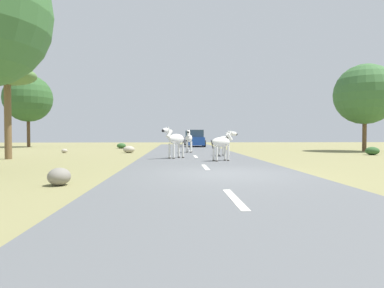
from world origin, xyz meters
name	(u,v)px	position (x,y,z in m)	size (l,w,h in m)	color
ground_plane	(226,175)	(0.00, 0.00, 0.00)	(90.00, 90.00, 0.00)	olive
road	(211,174)	(-0.47, 0.00, 0.03)	(6.00, 64.00, 0.05)	#56595B
lane_markings	(215,178)	(-0.47, -1.00, 0.05)	(0.16, 56.00, 0.01)	silver
zebra_0	(224,141)	(1.24, 8.53, 0.94)	(0.78, 1.52, 1.49)	silver
zebra_1	(222,143)	(0.59, 4.91, 0.91)	(1.41, 0.90, 1.43)	silver
zebra_2	(175,140)	(-1.62, 6.71, 1.03)	(1.31, 1.45, 1.64)	silver
zebra_3	(189,139)	(-0.67, 12.35, 1.01)	(0.56, 1.71, 1.61)	silver
car_0	(192,138)	(0.48, 29.66, 0.85)	(2.23, 4.44, 1.74)	silver
car_1	(195,139)	(0.45, 23.63, 0.85)	(2.11, 4.38, 1.74)	#1E479E
tree_0	(365,94)	(12.96, 14.12, 4.39)	(4.61, 4.61, 6.70)	brown
tree_1	(7,78)	(-10.31, 7.22, 4.22)	(2.83, 2.83, 4.85)	brown
tree_3	(28,98)	(-16.87, 24.24, 5.05)	(4.84, 4.84, 7.48)	#4C3823
bush_0	(372,151)	(10.79, 9.65, 0.26)	(0.85, 0.77, 0.51)	#2D5628
bush_1	(121,146)	(-6.67, 20.35, 0.25)	(0.83, 0.75, 0.50)	#2D5628
rock_0	(129,149)	(-4.88, 12.79, 0.24)	(0.82, 0.66, 0.49)	#A89E8C
rock_1	(59,177)	(-4.50, -1.85, 0.22)	(0.55, 0.59, 0.44)	gray
rock_2	(64,151)	(-9.38, 12.93, 0.15)	(0.41, 0.36, 0.30)	#A89E8C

